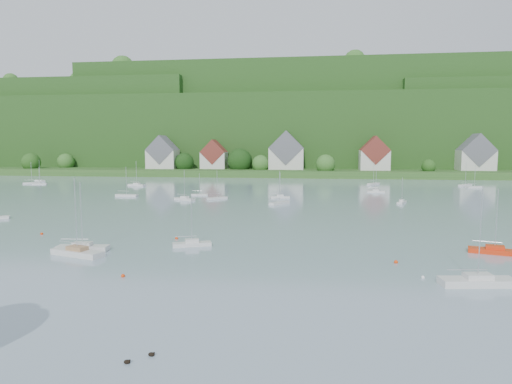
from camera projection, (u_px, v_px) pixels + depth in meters
far_shore_strip at (278, 171)px, 220.60m from camera, size 600.00×60.00×3.00m
forested_ridge at (287, 132)px, 285.93m from camera, size 620.00×181.22×69.89m
village_building_0 at (163, 155)px, 213.95m from camera, size 14.00×10.40×16.00m
village_building_1 at (214, 157)px, 212.81m from camera, size 12.00×9.36×14.00m
village_building_2 at (286, 154)px, 207.20m from camera, size 16.00×11.44×18.00m
village_building_3 at (374, 156)px, 200.22m from camera, size 13.00×10.40×15.50m
village_building_4 at (476, 156)px, 198.41m from camera, size 15.00×10.40×16.50m
near_sailboat_0 at (83, 247)px, 59.41m from camera, size 7.05×2.60×9.31m
near_sailboat_2 at (77, 252)px, 56.77m from camera, size 7.67×4.22×9.98m
near_sailboat_3 at (192, 243)px, 62.11m from camera, size 5.55×3.35×7.25m
near_sailboat_4 at (478, 281)px, 44.60m from camera, size 7.73×3.15×10.14m
near_sailboat_5 at (495, 250)px, 57.76m from camera, size 6.58×3.51×8.55m
mooring_buoy_0 at (123, 277)px, 47.58m from camera, size 0.43×0.43×0.43m
mooring_buoy_1 at (423, 278)px, 47.08m from camera, size 0.39×0.39×0.39m
mooring_buoy_2 at (396, 263)px, 53.21m from camera, size 0.47×0.47×0.47m
mooring_buoy_3 at (177, 239)px, 66.88m from camera, size 0.47×0.47×0.47m
mooring_buoy_4 at (458, 284)px, 45.18m from camera, size 0.39×0.39×0.39m
mooring_buoy_5 at (42, 235)px, 70.19m from camera, size 0.44×0.44×0.44m
duck_pair at (140, 358)px, 29.21m from camera, size 1.68×1.49×0.33m
far_sailboat_cluster at (293, 190)px, 138.26m from camera, size 202.19×63.32×8.71m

